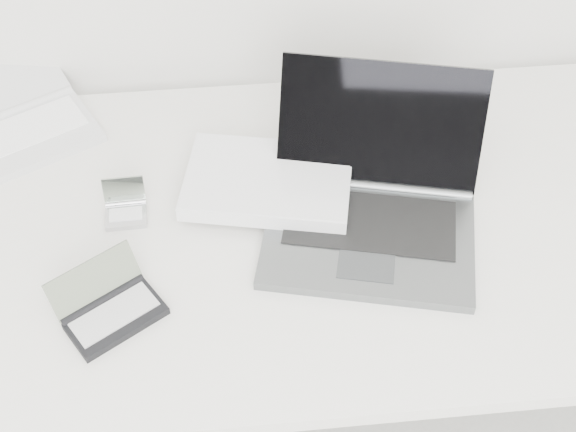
{
  "coord_description": "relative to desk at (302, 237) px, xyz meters",
  "views": [
    {
      "loc": [
        -0.12,
        0.59,
        1.83
      ],
      "look_at": [
        -0.03,
        1.51,
        0.79
      ],
      "focal_mm": 50.0,
      "sensor_mm": 36.0,
      "label": 1
    }
  ],
  "objects": [
    {
      "name": "palmtop_charcoal",
      "position": [
        -0.34,
        -0.18,
        0.06
      ],
      "size": [
        0.2,
        0.19,
        0.08
      ],
      "rotation": [
        0.0,
        0.0,
        0.57
      ],
      "color": "black",
      "rests_on": "desk"
    },
    {
      "name": "pda_silver",
      "position": [
        -0.32,
        0.05,
        0.06
      ],
      "size": [
        0.08,
        0.08,
        0.06
      ],
      "rotation": [
        0.0,
        0.0,
        0.04
      ],
      "color": "#BCBCC0",
      "rests_on": "desk"
    },
    {
      "name": "laptop_large",
      "position": [
        0.05,
        0.02,
        0.09
      ],
      "size": [
        0.57,
        0.44,
        0.23
      ],
      "rotation": [
        0.0,
        0.0,
        -0.24
      ],
      "color": "slate",
      "rests_on": "desk"
    },
    {
      "name": "desk",
      "position": [
        0.0,
        0.0,
        0.0
      ],
      "size": [
        1.6,
        0.8,
        0.73
      ],
      "color": "white",
      "rests_on": "ground"
    },
    {
      "name": "netbook_open_white",
      "position": [
        -0.54,
        0.31,
        0.06
      ],
      "size": [
        0.37,
        0.4,
        0.07
      ],
      "rotation": [
        0.0,
        0.0,
        0.48
      ],
      "color": "silver",
      "rests_on": "desk"
    }
  ]
}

